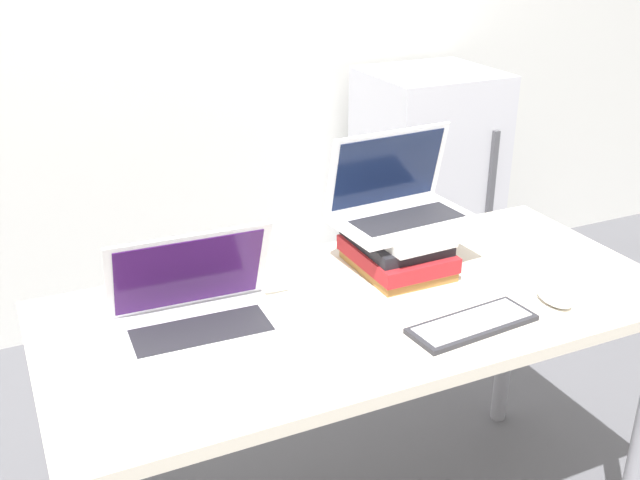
{
  "coord_description": "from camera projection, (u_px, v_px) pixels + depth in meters",
  "views": [
    {
      "loc": [
        -0.75,
        -1.01,
        1.59
      ],
      "look_at": [
        -0.12,
        0.34,
        0.92
      ],
      "focal_mm": 42.0,
      "sensor_mm": 36.0,
      "label": 1
    }
  ],
  "objects": [
    {
      "name": "wireless_keyboard",
      "position": [
        472.0,
        324.0,
        1.64
      ],
      "size": [
        0.3,
        0.13,
        0.01
      ],
      "color": "#28282D",
      "rests_on": "desk"
    },
    {
      "name": "mouse",
      "position": [
        555.0,
        298.0,
        1.74
      ],
      "size": [
        0.06,
        0.1,
        0.03
      ],
      "color": "white",
      "rests_on": "desk"
    },
    {
      "name": "laptop_on_books",
      "position": [
        399.0,
        203.0,
        1.89
      ],
      "size": [
        0.35,
        0.24,
        0.23
      ],
      "color": "silver",
      "rests_on": "book_stack"
    },
    {
      "name": "desk",
      "position": [
        364.0,
        333.0,
        1.79
      ],
      "size": [
        1.48,
        0.68,
        0.74
      ],
      "color": "beige",
      "rests_on": "ground_plane"
    },
    {
      "name": "laptop_left",
      "position": [
        196.0,
        311.0,
        1.62
      ],
      "size": [
        0.37,
        0.24,
        0.23
      ],
      "color": "silver",
      "rests_on": "desk"
    },
    {
      "name": "mini_fridge",
      "position": [
        425.0,
        189.0,
        3.16
      ],
      "size": [
        0.51,
        0.49,
        1.0
      ],
      "color": "silver",
      "rests_on": "ground_plane"
    },
    {
      "name": "notepad",
      "position": [
        605.0,
        289.0,
        1.8
      ],
      "size": [
        0.26,
        0.28,
        0.01
      ],
      "color": "silver",
      "rests_on": "desk"
    },
    {
      "name": "book_stack",
      "position": [
        397.0,
        248.0,
        1.89
      ],
      "size": [
        0.21,
        0.27,
        0.12
      ],
      "color": "olive",
      "rests_on": "desk"
    }
  ]
}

